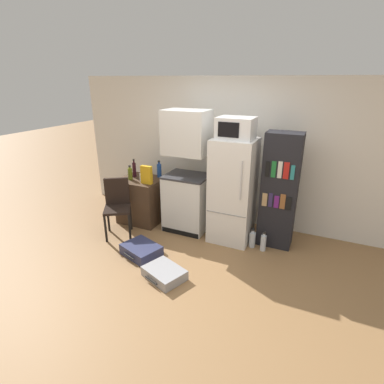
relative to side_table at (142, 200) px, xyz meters
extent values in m
plane|color=olive|center=(1.47, -1.28, -0.39)|extent=(24.00, 24.00, 0.00)
cube|color=white|center=(1.67, 0.72, 0.83)|extent=(6.40, 0.10, 2.44)
cube|color=#422D1E|center=(0.00, 0.00, 0.00)|extent=(0.72, 0.64, 0.77)
cube|color=silver|center=(0.86, 0.04, 0.07)|extent=(0.68, 0.56, 0.91)
cube|color=#333338|center=(0.86, 0.04, 0.54)|extent=(0.70, 0.57, 0.03)
cube|color=silver|center=(0.86, 0.04, 1.24)|extent=(0.68, 0.47, 0.67)
cube|color=black|center=(0.86, -0.24, -0.35)|extent=(0.66, 0.01, 0.08)
cube|color=white|center=(1.64, 0.02, 0.41)|extent=(0.62, 0.59, 1.60)
cube|color=gray|center=(1.64, -0.28, 0.16)|extent=(0.60, 0.01, 0.01)
cylinder|color=silver|center=(1.84, -0.29, 0.70)|extent=(0.02, 0.02, 0.56)
cube|color=silver|center=(1.64, 0.02, 1.36)|extent=(0.51, 0.40, 0.30)
cube|color=black|center=(1.60, -0.18, 1.36)|extent=(0.30, 0.01, 0.20)
cube|color=black|center=(2.30, 0.15, 0.47)|extent=(0.50, 0.34, 1.71)
cube|color=tan|center=(2.14, -0.03, 0.38)|extent=(0.07, 0.01, 0.19)
cube|color=#332856|center=(2.22, -0.03, 0.38)|extent=(0.06, 0.01, 0.21)
cube|color=#661E75|center=(2.30, -0.03, 0.37)|extent=(0.07, 0.01, 0.18)
cube|color=brown|center=(2.39, -0.03, 0.39)|extent=(0.07, 0.01, 0.22)
cube|color=black|center=(2.47, -0.03, 0.38)|extent=(0.07, 0.01, 0.19)
cube|color=black|center=(2.14, -0.03, 0.83)|extent=(0.05, 0.01, 0.22)
cube|color=#1E7033|center=(2.22, -0.03, 0.84)|extent=(0.06, 0.01, 0.23)
cube|color=silver|center=(2.30, -0.03, 0.84)|extent=(0.06, 0.01, 0.24)
cube|color=red|center=(2.39, -0.03, 0.84)|extent=(0.07, 0.01, 0.23)
cube|color=teal|center=(2.47, -0.03, 0.83)|extent=(0.05, 0.01, 0.20)
cylinder|color=#566619|center=(-0.14, -0.10, 0.48)|extent=(0.08, 0.08, 0.20)
cylinder|color=#566619|center=(-0.14, -0.10, 0.60)|extent=(0.03, 0.03, 0.04)
cylinder|color=black|center=(-0.14, -0.10, 0.63)|extent=(0.04, 0.04, 0.02)
cylinder|color=black|center=(-0.17, 0.06, 0.51)|extent=(0.06, 0.06, 0.25)
cylinder|color=black|center=(-0.17, 0.06, 0.66)|extent=(0.03, 0.03, 0.04)
cylinder|color=black|center=(-0.17, 0.06, 0.69)|extent=(0.03, 0.03, 0.03)
cylinder|color=white|center=(0.08, -0.07, 0.45)|extent=(0.08, 0.08, 0.13)
cylinder|color=white|center=(0.08, -0.07, 0.53)|extent=(0.04, 0.04, 0.02)
cylinder|color=black|center=(0.08, -0.07, 0.55)|extent=(0.04, 0.04, 0.01)
cylinder|color=#1E47A3|center=(0.24, 0.23, 0.50)|extent=(0.08, 0.08, 0.23)
cylinder|color=#1E47A3|center=(0.24, 0.23, 0.64)|extent=(0.04, 0.04, 0.04)
cylinder|color=black|center=(0.24, 0.23, 0.67)|extent=(0.04, 0.04, 0.02)
cylinder|color=silver|center=(0.06, 0.08, 0.41)|extent=(0.16, 0.16, 0.04)
cube|color=gold|center=(0.23, -0.16, 0.54)|extent=(0.19, 0.07, 0.30)
cylinder|color=black|center=(-0.08, -0.91, -0.16)|extent=(0.04, 0.04, 0.44)
cylinder|color=black|center=(0.23, -0.71, -0.16)|extent=(0.04, 0.04, 0.44)
cylinder|color=black|center=(-0.28, -0.60, -0.16)|extent=(0.04, 0.04, 0.44)
cylinder|color=black|center=(0.03, -0.41, -0.16)|extent=(0.04, 0.04, 0.44)
cube|color=black|center=(-0.02, -0.66, 0.08)|extent=(0.55, 0.55, 0.04)
cube|color=black|center=(-0.12, -0.51, 0.32)|extent=(0.35, 0.25, 0.44)
cube|color=#99999E|center=(1.19, -1.32, -0.32)|extent=(0.61, 0.54, 0.13)
cylinder|color=black|center=(1.11, -1.51, -0.32)|extent=(0.22, 0.10, 0.02)
cube|color=navy|center=(0.63, -0.99, -0.31)|extent=(0.62, 0.55, 0.15)
cylinder|color=black|center=(0.55, -1.20, -0.31)|extent=(0.23, 0.09, 0.02)
cylinder|color=silver|center=(2.02, -0.10, -0.27)|extent=(0.09, 0.09, 0.23)
cylinder|color=silver|center=(2.02, -0.10, -0.13)|extent=(0.04, 0.04, 0.04)
cylinder|color=black|center=(2.02, -0.10, -0.10)|extent=(0.05, 0.05, 0.02)
cylinder|color=silver|center=(2.19, -0.14, -0.27)|extent=(0.08, 0.08, 0.24)
cylinder|color=silver|center=(2.19, -0.14, -0.12)|extent=(0.04, 0.04, 0.04)
cylinder|color=black|center=(2.19, -0.14, -0.09)|extent=(0.04, 0.04, 0.02)
camera|label=1|loc=(2.85, -4.08, 2.01)|focal=28.00mm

